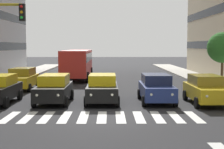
# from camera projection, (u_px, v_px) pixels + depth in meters

# --- Properties ---
(ground_plane) EXTENTS (180.00, 180.00, 0.00)m
(ground_plane) POSITION_uv_depth(u_px,v_px,m) (102.00, 117.00, 16.45)
(ground_plane) COLOR #262628
(crosswalk_markings) EXTENTS (9.45, 2.80, 0.01)m
(crosswalk_markings) POSITION_uv_depth(u_px,v_px,m) (102.00, 117.00, 16.45)
(crosswalk_markings) COLOR silver
(crosswalk_markings) RESTS_ON ground_plane
(car_0) EXTENTS (2.02, 4.44, 1.72)m
(car_0) POSITION_uv_depth(u_px,v_px,m) (206.00, 89.00, 20.10)
(car_0) COLOR gold
(car_0) RESTS_ON ground_plane
(car_1) EXTENTS (2.02, 4.44, 1.72)m
(car_1) POSITION_uv_depth(u_px,v_px,m) (156.00, 88.00, 20.70)
(car_1) COLOR navy
(car_1) RESTS_ON ground_plane
(car_2) EXTENTS (2.02, 4.44, 1.72)m
(car_2) POSITION_uv_depth(u_px,v_px,m) (102.00, 88.00, 20.58)
(car_2) COLOR black
(car_2) RESTS_ON ground_plane
(car_3) EXTENTS (2.02, 4.44, 1.72)m
(car_3) POSITION_uv_depth(u_px,v_px,m) (54.00, 88.00, 20.47)
(car_3) COLOR black
(car_3) RESTS_ON ground_plane
(car_row2_0) EXTENTS (2.02, 4.44, 1.72)m
(car_row2_0) POSITION_uv_depth(u_px,v_px,m) (22.00, 78.00, 26.73)
(car_row2_0) COLOR gold
(car_row2_0) RESTS_ON ground_plane
(bus_behind_traffic) EXTENTS (2.78, 10.50, 3.00)m
(bus_behind_traffic) POSITION_uv_depth(u_px,v_px,m) (78.00, 61.00, 35.56)
(bus_behind_traffic) COLOR red
(bus_behind_traffic) RESTS_ON ground_plane
(street_tree_2) EXTENTS (2.50, 2.50, 4.42)m
(street_tree_2) POSITION_uv_depth(u_px,v_px,m) (223.00, 48.00, 27.34)
(street_tree_2) COLOR #513823
(street_tree_2) RESTS_ON sidewalk_left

